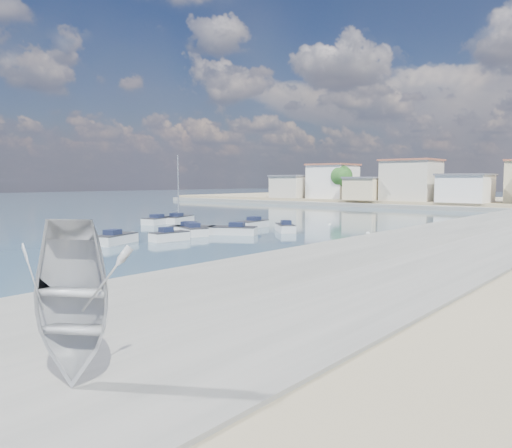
{
  "coord_description": "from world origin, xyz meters",
  "views": [
    {
      "loc": [
        26.08,
        -21.11,
        5.48
      ],
      "look_at": [
        -3.89,
        14.65,
        1.4
      ],
      "focal_mm": 35.0,
      "sensor_mm": 36.0,
      "label": 1
    }
  ],
  "objects_px": {
    "motorboat_c": "(190,231)",
    "motorboat_g": "(251,225)",
    "motorboat_b": "(171,237)",
    "motorboat_a": "(117,239)",
    "motorboat_f": "(285,228)",
    "sailboat": "(179,219)",
    "overturned_dinghy": "(73,370)",
    "motorboat_d": "(230,231)",
    "motorboat_h": "(195,230)",
    "motorboat_e": "(161,221)"
  },
  "relations": [
    {
      "from": "motorboat_h",
      "to": "overturned_dinghy",
      "type": "xyz_separation_m",
      "value": [
        29.48,
        -30.54,
        1.71
      ]
    },
    {
      "from": "motorboat_c",
      "to": "motorboat_g",
      "type": "height_order",
      "value": "same"
    },
    {
      "from": "motorboat_b",
      "to": "overturned_dinghy",
      "type": "relative_size",
      "value": 1.33
    },
    {
      "from": "motorboat_g",
      "to": "motorboat_f",
      "type": "bearing_deg",
      "value": -7.85
    },
    {
      "from": "motorboat_c",
      "to": "sailboat",
      "type": "xyz_separation_m",
      "value": [
        -12.27,
        9.43,
        0.04
      ]
    },
    {
      "from": "motorboat_a",
      "to": "motorboat_d",
      "type": "distance_m",
      "value": 11.79
    },
    {
      "from": "motorboat_e",
      "to": "sailboat",
      "type": "relative_size",
      "value": 0.63
    },
    {
      "from": "motorboat_h",
      "to": "motorboat_d",
      "type": "bearing_deg",
      "value": 29.03
    },
    {
      "from": "motorboat_f",
      "to": "motorboat_h",
      "type": "bearing_deg",
      "value": -126.54
    },
    {
      "from": "motorboat_g",
      "to": "motorboat_h",
      "type": "distance_m",
      "value": 8.5
    },
    {
      "from": "motorboat_e",
      "to": "sailboat",
      "type": "xyz_separation_m",
      "value": [
        0.01,
        3.13,
        0.04
      ]
    },
    {
      "from": "motorboat_a",
      "to": "motorboat_f",
      "type": "relative_size",
      "value": 1.24
    },
    {
      "from": "motorboat_d",
      "to": "overturned_dinghy",
      "type": "relative_size",
      "value": 1.74
    },
    {
      "from": "motorboat_b",
      "to": "motorboat_d",
      "type": "relative_size",
      "value": 0.77
    },
    {
      "from": "motorboat_a",
      "to": "motorboat_c",
      "type": "distance_m",
      "value": 8.81
    },
    {
      "from": "motorboat_a",
      "to": "motorboat_d",
      "type": "bearing_deg",
      "value": 76.72
    },
    {
      "from": "motorboat_c",
      "to": "overturned_dinghy",
      "type": "bearing_deg",
      "value": -45.29
    },
    {
      "from": "overturned_dinghy",
      "to": "motorboat_a",
      "type": "bearing_deg",
      "value": 112.22
    },
    {
      "from": "motorboat_e",
      "to": "sailboat",
      "type": "bearing_deg",
      "value": 89.85
    },
    {
      "from": "motorboat_c",
      "to": "motorboat_e",
      "type": "relative_size",
      "value": 0.96
    },
    {
      "from": "motorboat_e",
      "to": "motorboat_f",
      "type": "distance_m",
      "value": 18.01
    },
    {
      "from": "motorboat_a",
      "to": "motorboat_e",
      "type": "height_order",
      "value": "same"
    },
    {
      "from": "sailboat",
      "to": "motorboat_h",
      "type": "bearing_deg",
      "value": -35.12
    },
    {
      "from": "motorboat_e",
      "to": "sailboat",
      "type": "distance_m",
      "value": 3.13
    },
    {
      "from": "motorboat_d",
      "to": "motorboat_h",
      "type": "xyz_separation_m",
      "value": [
        -3.2,
        -1.77,
        0.0
      ]
    },
    {
      "from": "motorboat_d",
      "to": "motorboat_c",
      "type": "bearing_deg",
      "value": -138.67
    },
    {
      "from": "motorboat_a",
      "to": "sailboat",
      "type": "xyz_separation_m",
      "value": [
        -12.6,
        18.23,
        0.04
      ]
    },
    {
      "from": "motorboat_c",
      "to": "motorboat_e",
      "type": "height_order",
      "value": "same"
    },
    {
      "from": "motorboat_b",
      "to": "motorboat_c",
      "type": "relative_size",
      "value": 0.76
    },
    {
      "from": "motorboat_g",
      "to": "motorboat_h",
      "type": "height_order",
      "value": "same"
    },
    {
      "from": "motorboat_a",
      "to": "motorboat_f",
      "type": "distance_m",
      "value": 18.21
    },
    {
      "from": "motorboat_f",
      "to": "motorboat_d",
      "type": "bearing_deg",
      "value": -113.04
    },
    {
      "from": "motorboat_b",
      "to": "overturned_dinghy",
      "type": "distance_m",
      "value": 36.83
    },
    {
      "from": "motorboat_c",
      "to": "motorboat_e",
      "type": "distance_m",
      "value": 13.8
    },
    {
      "from": "motorboat_c",
      "to": "motorboat_f",
      "type": "distance_m",
      "value": 10.29
    },
    {
      "from": "motorboat_b",
      "to": "motorboat_g",
      "type": "distance_m",
      "value": 14.11
    },
    {
      "from": "motorboat_a",
      "to": "overturned_dinghy",
      "type": "height_order",
      "value": "overturned_dinghy"
    },
    {
      "from": "motorboat_d",
      "to": "motorboat_e",
      "type": "xyz_separation_m",
      "value": [
        -15.32,
        3.62,
        0.0
      ]
    },
    {
      "from": "motorboat_e",
      "to": "motorboat_g",
      "type": "height_order",
      "value": "same"
    },
    {
      "from": "motorboat_e",
      "to": "motorboat_d",
      "type": "bearing_deg",
      "value": -13.29
    },
    {
      "from": "motorboat_h",
      "to": "overturned_dinghy",
      "type": "relative_size",
      "value": 1.6
    },
    {
      "from": "motorboat_d",
      "to": "motorboat_h",
      "type": "bearing_deg",
      "value": -150.97
    },
    {
      "from": "sailboat",
      "to": "overturned_dinghy",
      "type": "xyz_separation_m",
      "value": [
        41.6,
        -39.06,
        1.67
      ]
    },
    {
      "from": "motorboat_d",
      "to": "overturned_dinghy",
      "type": "xyz_separation_m",
      "value": [
        26.29,
        -32.31,
        1.71
      ]
    },
    {
      "from": "motorboat_e",
      "to": "motorboat_g",
      "type": "relative_size",
      "value": 1.01
    },
    {
      "from": "motorboat_d",
      "to": "motorboat_g",
      "type": "xyz_separation_m",
      "value": [
        -2.96,
        6.72,
        0.0
      ]
    },
    {
      "from": "motorboat_a",
      "to": "motorboat_e",
      "type": "distance_m",
      "value": 19.67
    },
    {
      "from": "motorboat_h",
      "to": "motorboat_g",
      "type": "bearing_deg",
      "value": 88.37
    },
    {
      "from": "motorboat_b",
      "to": "motorboat_e",
      "type": "xyz_separation_m",
      "value": [
        -14.74,
        10.81,
        0.0
      ]
    },
    {
      "from": "motorboat_a",
      "to": "motorboat_g",
      "type": "relative_size",
      "value": 0.89
    }
  ]
}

